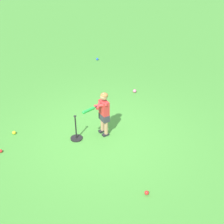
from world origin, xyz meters
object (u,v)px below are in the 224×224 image
batting_tee (76,135)px  play_ball_midfield (135,91)px  play_ball_center_lawn (97,59)px  play_ball_by_bucket (1,151)px  child_batter (103,110)px  play_ball_behind_batter (14,133)px  play_ball_far_left (147,193)px

batting_tee → play_ball_midfield: bearing=94.2°
play_ball_midfield → play_ball_center_lawn: (-2.51, 1.32, -0.01)m
play_ball_midfield → play_ball_center_lawn: bearing=152.2°
play_ball_midfield → play_ball_by_bucket: size_ratio=1.34×
child_batter → batting_tee: 0.85m
batting_tee → play_ball_behind_batter: bearing=-150.2°
child_batter → batting_tee: bearing=-125.7°
play_ball_by_bucket → play_ball_midfield: bearing=79.3°
child_batter → play_ball_behind_batter: (-1.68, -1.28, -0.61)m
play_ball_behind_batter → play_ball_by_bucket: bearing=-61.8°
child_batter → play_ball_behind_batter: size_ratio=12.84×
child_batter → batting_tee: size_ratio=1.74×
play_ball_midfield → batting_tee: bearing=-85.8°
play_ball_behind_batter → play_ball_center_lawn: bearing=106.2°
batting_tee → play_ball_center_lawn: bearing=123.7°
child_batter → play_ball_far_left: 2.18m
play_ball_far_left → play_ball_midfield: 4.04m
child_batter → play_ball_far_left: child_batter is taller
play_ball_midfield → play_ball_by_bucket: play_ball_midfield is taller
play_ball_far_left → play_ball_behind_batter: (-3.51, -0.24, 0.00)m
play_ball_center_lawn → batting_tee: 4.89m
play_ball_midfield → batting_tee: size_ratio=0.16×
play_ball_behind_batter → batting_tee: size_ratio=0.14×
play_ball_far_left → play_ball_behind_batter: bearing=-176.0°
play_ball_by_bucket → batting_tee: bearing=54.4°
child_batter → play_ball_midfield: size_ratio=10.65×
play_ball_far_left → play_ball_by_bucket: size_ratio=1.08×
play_ball_by_bucket → play_ball_far_left: bearing=15.1°
play_ball_midfield → play_ball_by_bucket: 4.18m
play_ball_behind_batter → play_ball_by_bucket: (0.33, -0.61, -0.00)m
play_ball_midfield → play_ball_behind_batter: size_ratio=1.21×
play_ball_center_lawn → batting_tee: batting_tee is taller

